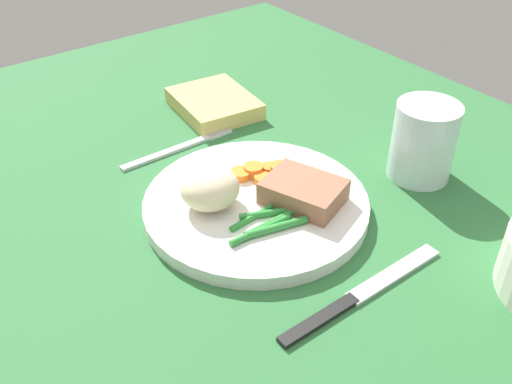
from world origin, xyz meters
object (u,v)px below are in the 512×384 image
meat_portion (304,191)px  water_glass (423,146)px  fork (178,148)px  knife (360,295)px  dinner_plate (256,205)px  napkin (214,104)px

meat_portion → water_glass: (2.86, 16.41, 1.20)cm
fork → water_glass: size_ratio=1.74×
fork → knife: size_ratio=0.81×
dinner_plate → napkin: napkin is taller
napkin → knife: bearing=-14.2°
dinner_plate → napkin: (-22.88, 9.72, 0.37)cm
meat_portion → fork: meat_portion is taller
dinner_plate → napkin: bearing=157.0°
water_glass → knife: bearing=-63.3°
meat_portion → water_glass: size_ratio=0.88×
fork → meat_portion: bearing=7.4°
fork → water_glass: bearing=37.3°
napkin → meat_portion: bearing=-12.2°
meat_portion → knife: size_ratio=0.41×
water_glass → napkin: water_glass is taller
meat_portion → dinner_plate: bearing=-130.6°
fork → knife: (33.47, -0.03, -0.00)cm
dinner_plate → knife: size_ratio=1.24×
meat_portion → fork: bearing=-168.1°
meat_portion → water_glass: 16.70cm
fork → napkin: size_ratio=1.33×
dinner_plate → napkin: size_ratio=2.04×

